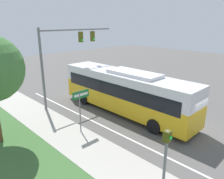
% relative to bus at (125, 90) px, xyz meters
% --- Properties ---
extents(ground_plane, '(80.00, 80.00, 0.00)m').
position_rel_bus_xyz_m(ground_plane, '(0.70, -5.31, -1.91)').
color(ground_plane, '#565451').
extents(sidewalk, '(2.80, 80.00, 0.12)m').
position_rel_bus_xyz_m(sidewalk, '(-5.50, -5.31, -1.85)').
color(sidewalk, '#ADA89E').
rests_on(sidewalk, ground_plane).
extents(lane_divider_near, '(0.14, 30.00, 0.01)m').
position_rel_bus_xyz_m(lane_divider_near, '(-2.90, -5.31, -1.91)').
color(lane_divider_near, silver).
rests_on(lane_divider_near, ground_plane).
extents(bus, '(2.68, 12.06, 3.52)m').
position_rel_bus_xyz_m(bus, '(0.00, 0.00, 0.00)').
color(bus, gold).
rests_on(bus, ground_plane).
extents(signal_gantry, '(7.34, 0.41, 6.65)m').
position_rel_bus_xyz_m(signal_gantry, '(-2.12, 4.83, 2.89)').
color(signal_gantry, slate).
rests_on(signal_gantry, ground_plane).
extents(pedestrian_signal, '(0.28, 0.34, 3.18)m').
position_rel_bus_xyz_m(pedestrian_signal, '(-5.63, -7.27, 0.25)').
color(pedestrian_signal, slate).
rests_on(pedestrian_signal, ground_plane).
extents(street_sign, '(1.25, 0.08, 2.97)m').
position_rel_bus_xyz_m(street_sign, '(-4.56, -0.35, 0.19)').
color(street_sign, slate).
rests_on(street_sign, ground_plane).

